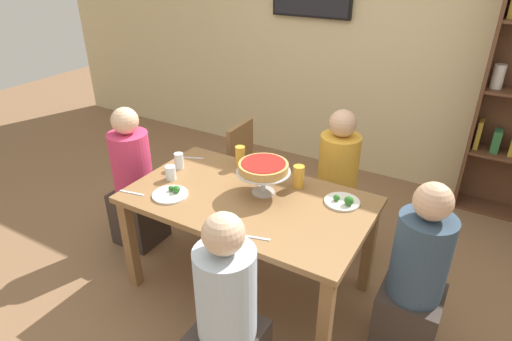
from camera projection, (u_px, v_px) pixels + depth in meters
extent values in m
plane|color=#846042|center=(249.00, 285.00, 3.11)|extent=(12.00, 12.00, 0.00)
cube|color=beige|center=(366.00, 35.00, 4.14)|extent=(8.00, 0.12, 2.80)
cube|color=olive|center=(248.00, 200.00, 2.78)|extent=(1.56, 0.90, 0.04)
cube|color=olive|center=(130.00, 244.00, 2.97)|extent=(0.07, 0.07, 0.70)
cube|color=olive|center=(325.00, 326.00, 2.33)|extent=(0.07, 0.07, 0.70)
cube|color=olive|center=(199.00, 193.00, 3.57)|extent=(0.07, 0.07, 0.70)
cube|color=olive|center=(369.00, 248.00, 2.93)|extent=(0.07, 0.07, 0.70)
cube|color=brown|center=(483.00, 89.00, 3.61)|extent=(0.03, 0.30, 2.20)
cube|color=#B7932D|center=(479.00, 134.00, 3.78)|extent=(0.04, 0.13, 0.25)
cube|color=#2D6B38|center=(496.00, 141.00, 3.72)|extent=(0.07, 0.13, 0.20)
cylinder|color=silver|center=(498.00, 76.00, 3.52)|extent=(0.10, 0.10, 0.20)
cube|color=#382D28|center=(406.00, 320.00, 2.53)|extent=(0.34, 0.34, 0.45)
cylinder|color=#33475B|center=(421.00, 256.00, 2.31)|extent=(0.30, 0.30, 0.50)
sphere|color=tan|center=(433.00, 201.00, 2.14)|extent=(0.20, 0.20, 0.20)
cube|color=#382D28|center=(139.00, 216.00, 3.50)|extent=(0.34, 0.34, 0.45)
cylinder|color=#D63866|center=(131.00, 164.00, 3.28)|extent=(0.30, 0.30, 0.50)
sphere|color=beige|center=(125.00, 121.00, 3.11)|extent=(0.20, 0.20, 0.20)
cube|color=#382D28|center=(333.00, 219.00, 3.46)|extent=(0.34, 0.34, 0.45)
cylinder|color=gold|center=(338.00, 167.00, 3.23)|extent=(0.30, 0.30, 0.50)
sphere|color=tan|center=(343.00, 123.00, 3.07)|extent=(0.20, 0.20, 0.20)
cylinder|color=silver|center=(226.00, 293.00, 2.07)|extent=(0.30, 0.30, 0.50)
sphere|color=beige|center=(223.00, 234.00, 1.90)|extent=(0.20, 0.20, 0.20)
cube|color=olive|center=(259.00, 177.00, 3.65)|extent=(0.40, 0.40, 0.04)
cube|color=olive|center=(240.00, 148.00, 3.62)|extent=(0.04, 0.36, 0.42)
cylinder|color=olive|center=(286.00, 196.00, 3.81)|extent=(0.04, 0.04, 0.41)
cylinder|color=olive|center=(267.00, 215.00, 3.55)|extent=(0.04, 0.04, 0.41)
cylinder|color=olive|center=(252.00, 186.00, 3.97)|extent=(0.04, 0.04, 0.41)
cylinder|color=olive|center=(231.00, 203.00, 3.70)|extent=(0.04, 0.04, 0.41)
cylinder|color=silver|center=(263.00, 192.00, 2.82)|extent=(0.15, 0.15, 0.01)
cylinder|color=silver|center=(263.00, 182.00, 2.78)|extent=(0.03, 0.03, 0.14)
cylinder|color=silver|center=(263.00, 171.00, 2.75)|extent=(0.35, 0.35, 0.01)
cylinder|color=tan|center=(263.00, 167.00, 2.73)|extent=(0.32, 0.32, 0.05)
cylinder|color=maroon|center=(263.00, 163.00, 2.72)|extent=(0.28, 0.28, 0.00)
cylinder|color=white|center=(170.00, 195.00, 2.78)|extent=(0.23, 0.23, 0.01)
sphere|color=#2D7028|center=(176.00, 189.00, 2.78)|extent=(0.05, 0.05, 0.05)
sphere|color=#2D7028|center=(171.00, 188.00, 2.80)|extent=(0.04, 0.04, 0.04)
cylinder|color=white|center=(342.00, 202.00, 2.71)|extent=(0.22, 0.22, 0.01)
sphere|color=#2D7028|center=(349.00, 201.00, 2.65)|extent=(0.06, 0.06, 0.06)
sphere|color=#2D7028|center=(337.00, 198.00, 2.70)|extent=(0.04, 0.04, 0.04)
cylinder|color=gold|center=(240.00, 157.00, 3.11)|extent=(0.07, 0.07, 0.16)
cylinder|color=gold|center=(299.00, 176.00, 2.86)|extent=(0.08, 0.08, 0.15)
cylinder|color=white|center=(171.00, 173.00, 2.96)|extent=(0.07, 0.07, 0.10)
cylinder|color=white|center=(179.00, 161.00, 3.10)|extent=(0.07, 0.07, 0.12)
cube|color=silver|center=(255.00, 237.00, 2.39)|extent=(0.18, 0.06, 0.00)
cube|color=silver|center=(132.00, 193.00, 2.81)|extent=(0.18, 0.05, 0.00)
cube|color=silver|center=(192.00, 158.00, 3.27)|extent=(0.17, 0.08, 0.00)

